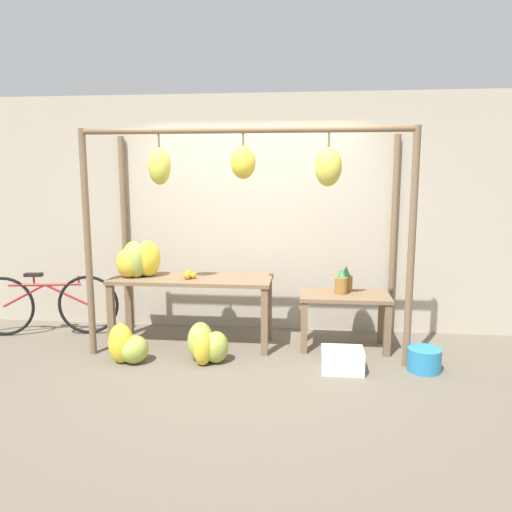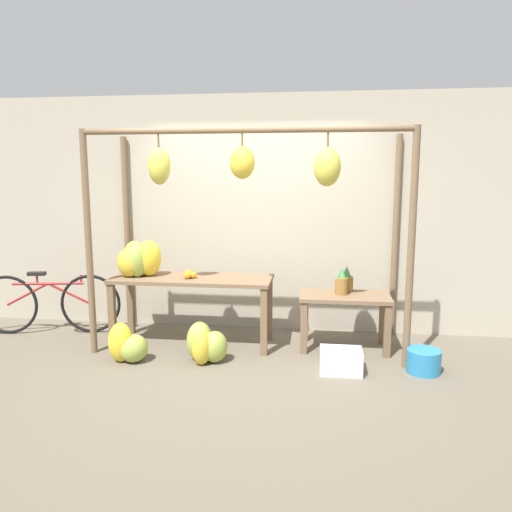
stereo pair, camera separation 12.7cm
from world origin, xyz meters
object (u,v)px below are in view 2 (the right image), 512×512
at_px(orange_pile, 189,275).
at_px(banana_pile_ground_left, 127,345).
at_px(banana_pile_on_table, 139,260).
at_px(fruit_crate_white, 341,361).
at_px(blue_bucket, 424,361).
at_px(pineapple_cluster, 344,282).
at_px(parked_bicycle, 49,303).
at_px(banana_pile_ground_right, 205,344).

xyz_separation_m(orange_pile, banana_pile_ground_left, (-0.50, -0.57, -0.62)).
bearing_deg(banana_pile_on_table, fruit_crate_white, -15.30).
distance_m(banana_pile_ground_left, blue_bucket, 2.91).
bearing_deg(blue_bucket, banana_pile_ground_left, -177.94).
bearing_deg(banana_pile_ground_left, orange_pile, 48.82).
relative_size(fruit_crate_white, blue_bucket, 1.24).
relative_size(pineapple_cluster, fruit_crate_white, 0.75).
relative_size(pineapple_cluster, blue_bucket, 0.93).
bearing_deg(parked_bicycle, fruit_crate_white, -12.64).
bearing_deg(banana_pile_on_table, banana_pile_ground_left, -83.16).
bearing_deg(orange_pile, parked_bicycle, 173.68).
bearing_deg(banana_pile_ground_left, parked_bicycle, 148.70).
xyz_separation_m(banana_pile_on_table, banana_pile_ground_left, (0.07, -0.61, -0.76)).
height_order(banana_pile_ground_left, blue_bucket, banana_pile_ground_left).
bearing_deg(banana_pile_ground_right, parked_bicycle, 162.05).
distance_m(orange_pile, pineapple_cluster, 1.68).
xyz_separation_m(orange_pile, fruit_crate_white, (1.63, -0.57, -0.69)).
relative_size(orange_pile, banana_pile_ground_right, 0.32).
bearing_deg(orange_pile, banana_pile_ground_right, -59.43).
bearing_deg(orange_pile, banana_pile_ground_left, -131.18).
bearing_deg(blue_bucket, orange_pile, 169.00).
bearing_deg(fruit_crate_white, blue_bucket, 7.06).
bearing_deg(fruit_crate_white, banana_pile_ground_right, 175.77).
relative_size(pineapple_cluster, parked_bicycle, 0.18).
bearing_deg(banana_pile_ground_right, banana_pile_on_table, 149.41).
relative_size(orange_pile, banana_pile_ground_left, 0.33).
relative_size(banana_pile_on_table, blue_bucket, 1.72).
distance_m(banana_pile_ground_left, banana_pile_ground_right, 0.78).
distance_m(fruit_crate_white, blue_bucket, 0.79).
bearing_deg(blue_bucket, parked_bicycle, 170.97).
bearing_deg(banana_pile_ground_right, banana_pile_ground_left, -172.13).
relative_size(fruit_crate_white, parked_bicycle, 0.24).
bearing_deg(parked_bicycle, pineapple_cluster, -0.02).
height_order(orange_pile, pineapple_cluster, pineapple_cluster).
height_order(banana_pile_on_table, banana_pile_ground_left, banana_pile_on_table).
height_order(banana_pile_on_table, parked_bicycle, banana_pile_on_table).
relative_size(banana_pile_on_table, banana_pile_ground_left, 1.21).
height_order(banana_pile_ground_right, parked_bicycle, parked_bicycle).
relative_size(banana_pile_on_table, fruit_crate_white, 1.39).
bearing_deg(pineapple_cluster, orange_pile, -173.36).
bearing_deg(fruit_crate_white, banana_pile_ground_left, -179.80).
bearing_deg(parked_bicycle, blue_bucket, -9.03).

